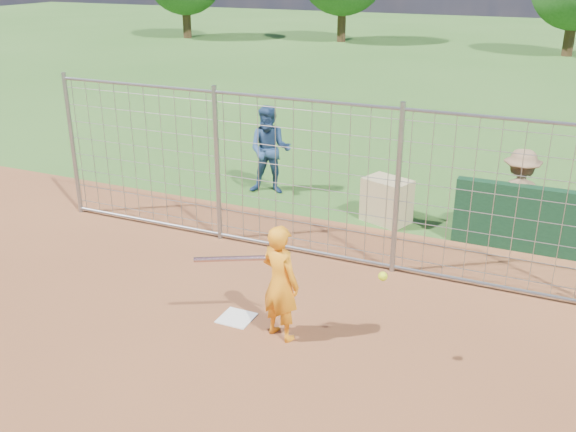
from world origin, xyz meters
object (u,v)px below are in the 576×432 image
at_px(bystander_c, 518,197).
at_px(equipment_bin, 387,201).
at_px(bystander_a, 270,150).
at_px(batter, 280,283).

distance_m(bystander_c, equipment_bin, 2.24).
height_order(bystander_a, equipment_bin, bystander_a).
bearing_deg(bystander_c, bystander_a, -19.71).
relative_size(batter, equipment_bin, 1.89).
bearing_deg(batter, equipment_bin, -73.97).
distance_m(bystander_a, equipment_bin, 2.68).
distance_m(batter, bystander_c, 4.80).
xyz_separation_m(batter, equipment_bin, (0.15, 4.24, -0.36)).
bearing_deg(bystander_a, batter, -78.32).
xyz_separation_m(bystander_c, equipment_bin, (-2.20, 0.05, -0.41)).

